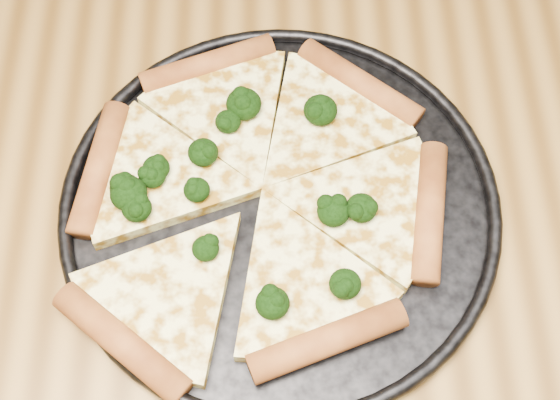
{
  "coord_description": "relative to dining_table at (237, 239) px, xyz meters",
  "views": [
    {
      "loc": [
        0.03,
        -0.3,
        1.31
      ],
      "look_at": [
        0.04,
        -0.02,
        0.77
      ],
      "focal_mm": 49.59,
      "sensor_mm": 36.0,
      "label": 1
    }
  ],
  "objects": [
    {
      "name": "dining_table",
      "position": [
        0.0,
        0.0,
        0.0
      ],
      "size": [
        1.2,
        0.9,
        0.75
      ],
      "color": "olive",
      "rests_on": "ground"
    },
    {
      "name": "pizza_pan",
      "position": [
        0.04,
        -0.02,
        0.1
      ],
      "size": [
        0.35,
        0.35,
        0.02
      ],
      "color": "black",
      "rests_on": "dining_table"
    },
    {
      "name": "broccoli_florets",
      "position": [
        0.0,
        -0.01,
        0.12
      ],
      "size": [
        0.21,
        0.2,
        0.02
      ],
      "color": "black",
      "rests_on": "pizza"
    },
    {
      "name": "pizza",
      "position": [
        0.02,
        -0.01,
        0.11
      ],
      "size": [
        0.31,
        0.33,
        0.02
      ],
      "rotation": [
        0.0,
        0.0,
        0.36
      ],
      "color": "#FFFA9C",
      "rests_on": "pizza_pan"
    }
  ]
}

